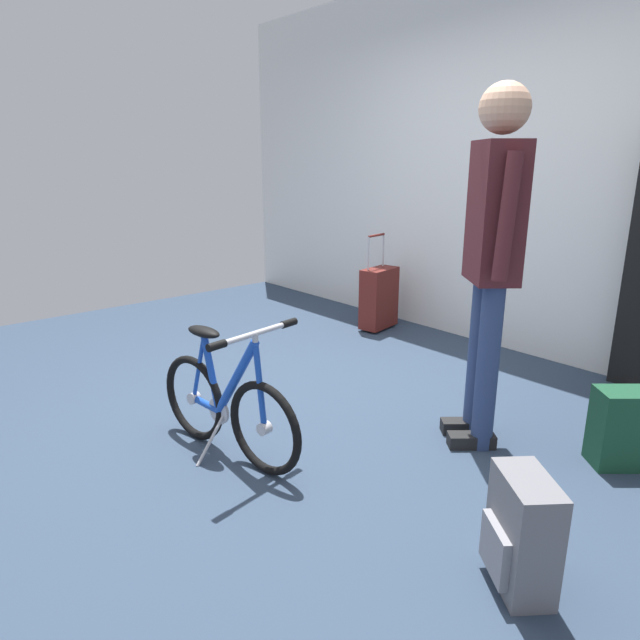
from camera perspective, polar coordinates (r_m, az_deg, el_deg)
ground_plane at (r=3.37m, az=-2.48°, el=-9.15°), size 6.18×6.18×0.00m
back_wall at (r=4.57m, az=18.24°, el=15.18°), size 6.18×0.10×2.85m
folding_bike_foreground at (r=2.81m, az=-9.59°, el=-8.45°), size 0.99×0.53×0.71m
visitor_near_wall at (r=2.83m, az=17.27°, el=7.25°), size 0.42×0.39×1.78m
rolling_suitcase at (r=4.87m, az=6.07°, el=2.31°), size 0.24×0.39×0.83m
backpack_on_floor at (r=3.11m, az=29.13°, el=-9.69°), size 0.35×0.37×0.39m
handbag_on_floor at (r=2.15m, az=19.98°, el=-19.92°), size 0.32×0.30×0.42m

